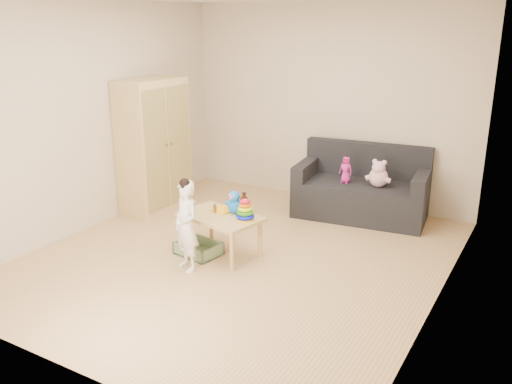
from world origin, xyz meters
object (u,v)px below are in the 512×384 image
Objects in this scene: sofa at (360,200)px; toddler at (186,227)px; wardrobe at (154,145)px; play_table at (221,235)px.

toddler is at bearing -119.74° from sofa.
sofa is (2.43, 1.02, -0.62)m from wardrobe.
sofa is at bearing 90.66° from toddler.
toddler is at bearing -40.97° from wardrobe.
wardrobe is 1.06× the size of sofa.
sofa reaches higher than play_table.
wardrobe is 2.71m from sofa.
play_table is (1.55, -0.81, -0.62)m from wardrobe.
toddler is (-0.97, -2.29, 0.22)m from sofa.
wardrobe is 1.97m from toddler.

